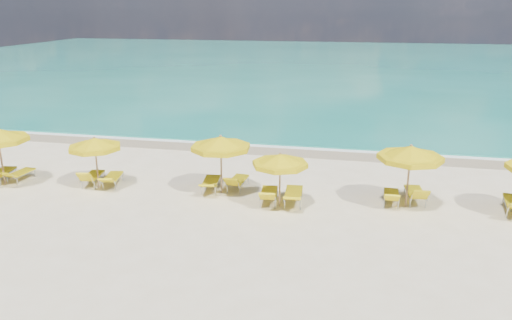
# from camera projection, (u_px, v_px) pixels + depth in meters

# --- Properties ---
(ground_plane) EXTENTS (120.00, 120.00, 0.00)m
(ground_plane) POSITION_uv_depth(u_px,v_px,m) (248.00, 200.00, 19.73)
(ground_plane) COLOR beige
(ocean) EXTENTS (120.00, 80.00, 0.30)m
(ocean) POSITION_uv_depth(u_px,v_px,m) (330.00, 64.00, 64.58)
(ocean) COLOR #157866
(ocean) RESTS_ON ground
(wet_sand_band) EXTENTS (120.00, 2.60, 0.01)m
(wet_sand_band) POSITION_uv_depth(u_px,v_px,m) (279.00, 149.00, 26.65)
(wet_sand_band) COLOR tan
(wet_sand_band) RESTS_ON ground
(foam_line) EXTENTS (120.00, 1.20, 0.03)m
(foam_line) POSITION_uv_depth(u_px,v_px,m) (281.00, 145.00, 27.39)
(foam_line) COLOR white
(foam_line) RESTS_ON ground
(whitecap_near) EXTENTS (14.00, 0.36, 0.05)m
(whitecap_near) POSITION_uv_depth(u_px,v_px,m) (220.00, 109.00, 36.80)
(whitecap_near) COLOR white
(whitecap_near) RESTS_ON ground
(whitecap_far) EXTENTS (18.00, 0.30, 0.05)m
(whitecap_far) POSITION_uv_depth(u_px,v_px,m) (409.00, 100.00, 40.59)
(whitecap_far) COLOR white
(whitecap_far) RESTS_ON ground
(umbrella_3) EXTENTS (2.36, 2.36, 2.21)m
(umbrella_3) POSITION_uv_depth(u_px,v_px,m) (95.00, 144.00, 20.57)
(umbrella_3) COLOR #A87E54
(umbrella_3) RESTS_ON ground
(umbrella_4) EXTENTS (3.03, 3.03, 2.46)m
(umbrella_4) POSITION_uv_depth(u_px,v_px,m) (221.00, 144.00, 19.87)
(umbrella_4) COLOR #A87E54
(umbrella_4) RESTS_ON ground
(umbrella_5) EXTENTS (2.17, 2.17, 2.15)m
(umbrella_5) POSITION_uv_depth(u_px,v_px,m) (280.00, 161.00, 18.57)
(umbrella_5) COLOR #A87E54
(umbrella_5) RESTS_ON ground
(umbrella_6) EXTENTS (2.57, 2.57, 2.48)m
(umbrella_6) POSITION_uv_depth(u_px,v_px,m) (410.00, 154.00, 18.45)
(umbrella_6) COLOR #A87E54
(umbrella_6) RESTS_ON ground
(lounger_2_left) EXTENTS (0.90, 2.00, 0.85)m
(lounger_2_left) POSITION_uv_depth(u_px,v_px,m) (1.00, 176.00, 21.74)
(lounger_2_left) COLOR #A5A8AD
(lounger_2_left) RESTS_ON ground
(lounger_2_right) EXTENTS (0.67, 1.73, 0.71)m
(lounger_2_right) POSITION_uv_depth(u_px,v_px,m) (21.00, 176.00, 21.87)
(lounger_2_right) COLOR #A5A8AD
(lounger_2_right) RESTS_ON ground
(lounger_3_left) EXTENTS (0.88, 1.84, 0.88)m
(lounger_3_left) POSITION_uv_depth(u_px,v_px,m) (93.00, 179.00, 21.39)
(lounger_3_left) COLOR #A5A8AD
(lounger_3_left) RESTS_ON ground
(lounger_3_right) EXTENTS (0.95, 1.90, 0.71)m
(lounger_3_right) POSITION_uv_depth(u_px,v_px,m) (113.00, 181.00, 21.27)
(lounger_3_right) COLOR #A5A8AD
(lounger_3_right) RESTS_ON ground
(lounger_4_left) EXTENTS (0.87, 2.00, 0.69)m
(lounger_4_left) POSITION_uv_depth(u_px,v_px,m) (211.00, 185.00, 20.70)
(lounger_4_left) COLOR #A5A8AD
(lounger_4_left) RESTS_ON ground
(lounger_4_right) EXTENTS (0.71, 1.82, 0.84)m
(lounger_4_right) POSITION_uv_depth(u_px,v_px,m) (238.00, 184.00, 20.86)
(lounger_4_right) COLOR #A5A8AD
(lounger_4_right) RESTS_ON ground
(lounger_5_left) EXTENTS (0.83, 1.95, 0.85)m
(lounger_5_left) POSITION_uv_depth(u_px,v_px,m) (269.00, 197.00, 19.39)
(lounger_5_left) COLOR #A5A8AD
(lounger_5_left) RESTS_ON ground
(lounger_5_right) EXTENTS (0.81, 2.11, 0.76)m
(lounger_5_right) POSITION_uv_depth(u_px,v_px,m) (294.00, 197.00, 19.33)
(lounger_5_right) COLOR #A5A8AD
(lounger_5_right) RESTS_ON ground
(lounger_6_left) EXTENTS (0.63, 1.74, 0.76)m
(lounger_6_left) POSITION_uv_depth(u_px,v_px,m) (391.00, 198.00, 19.31)
(lounger_6_left) COLOR #A5A8AD
(lounger_6_left) RESTS_ON ground
(lounger_6_right) EXTENTS (0.81, 1.93, 0.91)m
(lounger_6_right) POSITION_uv_depth(u_px,v_px,m) (415.00, 196.00, 19.44)
(lounger_6_right) COLOR #A5A8AD
(lounger_6_right) RESTS_ON ground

